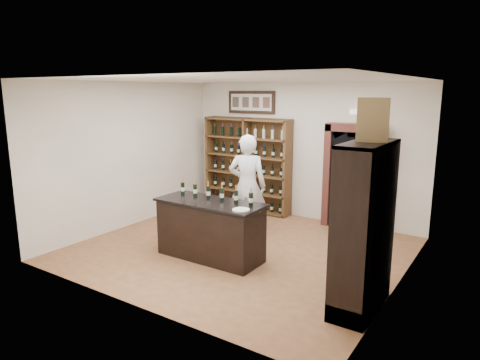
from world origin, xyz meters
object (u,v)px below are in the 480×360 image
object	(u,v)px
tasting_counter	(210,230)
counter_bottle_0	(183,188)
shopkeeper	(247,186)
wine_crate	(373,120)
side_cabinet	(365,254)
wine_shelf	(248,164)

from	to	relation	value
tasting_counter	counter_bottle_0	world-z (taller)	counter_bottle_0
shopkeeper	wine_crate	bearing A→B (deg)	127.93
tasting_counter	wine_crate	world-z (taller)	wine_crate
tasting_counter	side_cabinet	distance (m)	2.75
wine_shelf	shopkeeper	bearing A→B (deg)	-58.05
shopkeeper	wine_crate	world-z (taller)	wine_crate
tasting_counter	wine_crate	bearing A→B (deg)	-5.57
wine_crate	wine_shelf	bearing A→B (deg)	125.53
wine_shelf	wine_crate	bearing A→B (deg)	-40.00
side_cabinet	shopkeeper	size ratio (longest dim) A/B	1.10
shopkeeper	counter_bottle_0	bearing A→B (deg)	41.21
tasting_counter	side_cabinet	xyz separation A→B (m)	(2.72, -0.30, 0.26)
counter_bottle_0	side_cabinet	xyz separation A→B (m)	(3.44, -0.44, -0.35)
wine_shelf	counter_bottle_0	size ratio (longest dim) A/B	7.33
wine_shelf	tasting_counter	distance (m)	3.19
side_cabinet	shopkeeper	distance (m)	3.30
wine_shelf	wine_crate	distance (m)	5.16
shopkeeper	tasting_counter	bearing A→B (deg)	72.62
tasting_counter	shopkeeper	xyz separation A→B (m)	(-0.12, 1.35, 0.51)
wine_crate	shopkeeper	bearing A→B (deg)	135.72
tasting_counter	shopkeeper	distance (m)	1.45
shopkeeper	wine_crate	xyz separation A→B (m)	(2.83, -1.62, 1.47)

